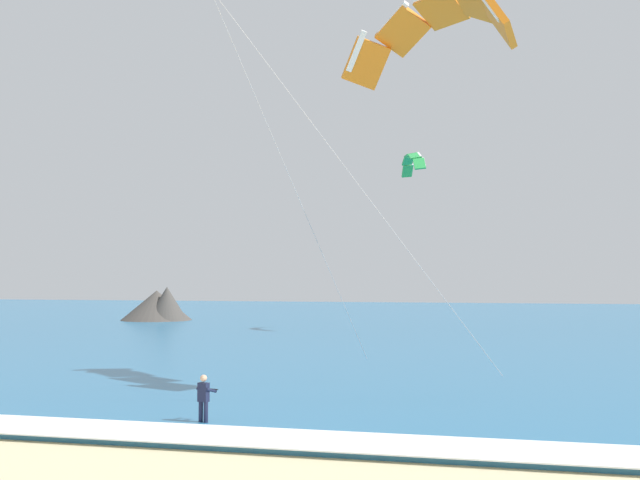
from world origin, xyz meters
name	(u,v)px	position (x,y,z in m)	size (l,w,h in m)	color
sea	(439,322)	(0.00, 73.44, 0.10)	(200.00, 120.00, 0.20)	teal
surf_foam	(289,439)	(0.00, 14.44, 0.22)	(200.00, 2.54, 0.04)	white
surfboard	(203,428)	(-3.31, 16.22, 0.03)	(0.80, 1.47, 0.09)	#239EC6
kitesurfer	(204,398)	(-3.31, 16.24, 0.94)	(0.61, 0.61, 1.69)	#191E38
kite_primary	(433,25)	(3.34, 24.57, 15.28)	(10.10, 10.75, 15.48)	orange
kite_distant	(412,161)	(-0.88, 56.47, 14.71)	(2.55, 4.98, 1.81)	green
headland_left	(159,306)	(-29.63, 68.10, 1.77)	(8.14, 8.14, 3.84)	#47423D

